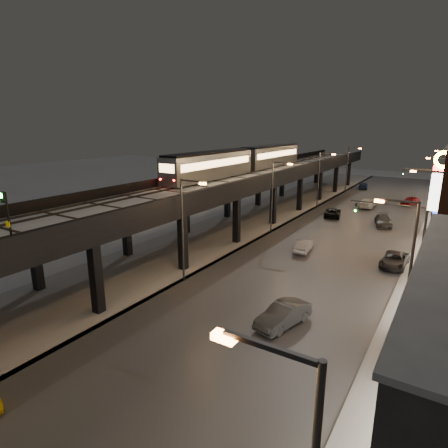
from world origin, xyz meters
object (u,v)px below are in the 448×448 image
Objects in this scene: car_mid_silver at (333,213)px; car_mid_dark at (367,203)px; rail_signal at (6,208)px; car_near_white at (303,246)px; car_onc_white at (383,221)px; car_onc_red at (410,201)px; car_far_white at (363,186)px; car_onc_silver at (283,315)px; car_onc_dark at (394,261)px; sign_citgo at (447,218)px; subway_train at (245,160)px.

car_mid_dark is at bearing -119.84° from car_mid_silver.
rail_signal is 0.67× the size of car_mid_silver.
car_onc_white is (5.40, 15.84, 0.05)m from car_near_white.
rail_signal is 45.07m from car_mid_silver.
rail_signal is 45.08m from car_onc_white.
car_onc_red is at bearing -109.11° from car_near_white.
car_mid_silver is 17.55m from car_onc_red.
car_near_white is 16.74m from car_onc_white.
car_far_white is 0.93× the size of car_onc_silver.
car_far_white is at bearing 107.84° from car_onc_dark.
car_onc_red is at bearing 118.46° from car_far_white.
car_onc_red is (8.81, 15.18, 0.08)m from car_mid_silver.
car_mid_silver is 1.02× the size of car_onc_silver.
rail_signal is at bearing 70.34° from car_mid_silver.
car_onc_red is (5.82, 5.73, -0.03)m from car_mid_dark.
car_far_white is (-4.80, 18.97, -0.03)m from car_mid_dark.
car_mid_dark is 11.86m from car_onc_white.
sign_citgo is (8.60, 3.35, 7.30)m from car_onc_silver.
subway_train reaches higher than car_near_white.
car_far_white reaches higher than car_onc_dark.
rail_signal reaches higher than car_near_white.
car_far_white is (-1.81, 28.43, 0.08)m from car_mid_silver.
car_near_white is at bearing 84.08° from car_mid_silver.
car_onc_white is at bearing 155.63° from car_mid_silver.
subway_train reaches higher than car_onc_white.
rail_signal reaches higher than car_mid_silver.
car_onc_red is (6.87, 32.59, 0.07)m from car_near_white.
car_onc_dark is 32.33m from car_onc_red.
sign_citgo is at bearing 104.47° from car_mid_silver.
car_onc_white is at bearing 105.12° from sign_citgo.
subway_train is at bearing -115.49° from car_onc_red.
car_onc_dark is 0.45× the size of sign_citgo.
car_mid_dark reaches higher than car_onc_silver.
subway_train is 26.98m from car_onc_dark.
car_mid_silver is 20.32m from car_onc_dark.
car_onc_dark is at bearing 58.13° from rail_signal.
car_onc_silver is at bearing -106.61° from car_onc_white.
rail_signal is 0.74× the size of car_far_white.
car_onc_silver reaches higher than car_onc_white.
car_far_white is 0.91× the size of car_onc_dark.
car_near_white is 45.99m from car_far_white.
rail_signal reaches higher than car_onc_white.
rail_signal is 0.30× the size of sign_citgo.
subway_train is 36.19m from car_far_white.
car_mid_dark is at bearing 80.77° from rail_signal.
rail_signal is at bearing -123.41° from car_onc_silver.
car_mid_silver is 9.92m from car_mid_dark.
subway_train is 8.23× the size of car_onc_red.
car_onc_silver is 0.44× the size of sign_citgo.
sign_citgo is at bearing -89.61° from car_onc_white.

